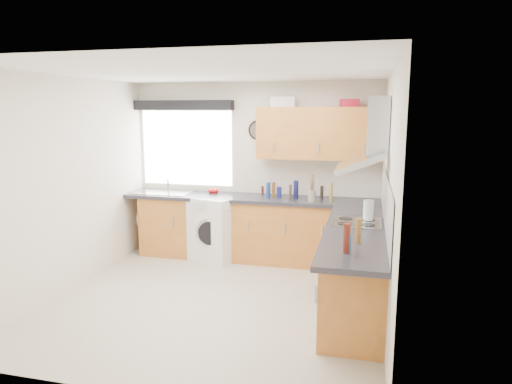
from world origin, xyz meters
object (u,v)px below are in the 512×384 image
(upper_cabinets, at_px, (320,133))
(washing_machine, at_px, (217,228))
(extractor_hood, at_px, (369,143))
(oven, at_px, (355,266))

(upper_cabinets, xyz_separation_m, washing_machine, (-1.41, -0.23, -1.35))
(washing_machine, bearing_deg, upper_cabinets, 27.89)
(washing_machine, bearing_deg, extractor_hood, -9.29)
(oven, height_order, upper_cabinets, upper_cabinets)
(oven, distance_m, extractor_hood, 1.35)
(upper_cabinets, height_order, washing_machine, upper_cabinets)
(extractor_hood, relative_size, upper_cabinets, 0.46)
(oven, xyz_separation_m, extractor_hood, (0.10, -0.00, 1.34))
(washing_machine, bearing_deg, oven, -10.49)
(oven, height_order, washing_machine, washing_machine)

